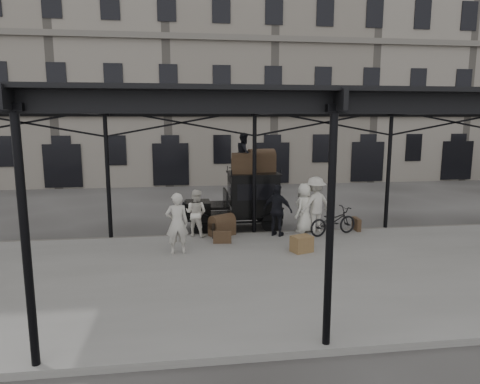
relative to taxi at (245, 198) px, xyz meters
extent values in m
plane|color=#383533|center=(0.18, -3.09, -1.20)|extent=(120.00, 120.00, 0.00)
cube|color=slate|center=(0.18, -5.09, -1.13)|extent=(28.00, 8.00, 0.15)
cylinder|color=black|center=(0.18, -1.09, 0.95)|extent=(0.14, 0.14, 4.30)
cylinder|color=black|center=(0.18, -8.89, 0.95)|extent=(0.14, 0.14, 4.30)
cube|color=black|center=(0.18, -1.09, 3.28)|extent=(22.00, 0.10, 0.45)
cube|color=black|center=(0.18, -8.89, 3.28)|extent=(22.00, 0.10, 0.45)
cube|color=black|center=(0.18, -4.79, 3.45)|extent=(22.50, 9.00, 0.08)
cube|color=silver|center=(0.18, -4.79, 3.52)|extent=(18.00, 7.00, 0.04)
cube|color=slate|center=(0.18, 14.91, 5.80)|extent=(64.00, 8.00, 14.00)
cylinder|color=black|center=(-1.68, -0.72, -0.80)|extent=(0.80, 0.10, 0.80)
cylinder|color=black|center=(-1.68, 0.72, -0.80)|extent=(0.80, 0.10, 0.80)
cylinder|color=black|center=(0.92, -0.72, -0.80)|extent=(0.80, 0.10, 0.80)
cylinder|color=black|center=(0.92, 0.72, -0.80)|extent=(0.80, 0.10, 0.80)
cube|color=black|center=(-0.43, 0.00, -0.65)|extent=(3.60, 1.25, 0.12)
cube|color=black|center=(-1.78, 0.00, -0.35)|extent=(0.90, 1.00, 0.55)
cube|color=black|center=(-2.25, 0.00, -0.35)|extent=(0.06, 0.70, 0.55)
cube|color=black|center=(-0.98, 0.00, -0.25)|extent=(0.70, 1.30, 0.10)
cube|color=black|center=(0.32, 0.00, 0.15)|extent=(1.80, 1.45, 1.55)
cube|color=black|center=(0.32, -0.73, 0.35)|extent=(1.40, 0.02, 0.60)
cube|color=black|center=(0.32, 0.00, 0.95)|extent=(1.90, 1.55, 0.06)
imported|color=beige|center=(-2.53, -3.19, -0.12)|extent=(0.72, 0.50, 1.87)
imported|color=silver|center=(-1.90, -1.29, -0.24)|extent=(0.99, 0.92, 1.63)
imported|color=silver|center=(1.97, -1.29, -0.17)|extent=(1.01, 1.01, 1.77)
imported|color=black|center=(0.90, -1.68, -0.15)|extent=(1.12, 0.97, 1.81)
imported|color=beige|center=(2.36, -1.29, -0.06)|extent=(1.47, 1.17, 2.00)
imported|color=black|center=(2.86, -1.81, -0.56)|extent=(1.98, 1.16, 0.98)
imported|color=black|center=(-0.03, -0.10, 1.72)|extent=(0.72, 0.84, 1.50)
cube|color=brown|center=(1.24, -3.56, -0.80)|extent=(0.72, 0.63, 0.50)
cube|color=#4D3B23|center=(3.95, -1.29, -0.83)|extent=(0.18, 0.61, 0.45)
cube|color=#4D3B23|center=(-1.08, -2.31, -0.85)|extent=(0.61, 0.21, 0.40)
camera|label=1|loc=(-2.34, -15.81, 2.97)|focal=32.00mm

